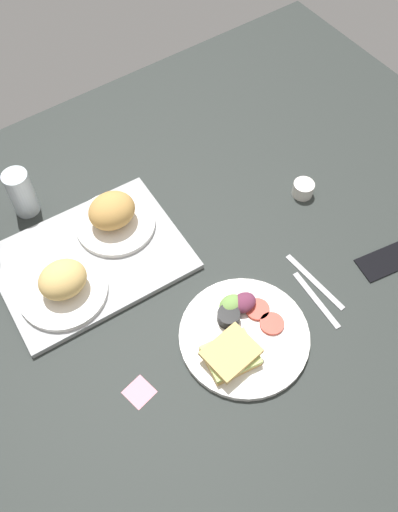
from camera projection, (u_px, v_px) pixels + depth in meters
ground_plane at (199, 280)px, 134.08cm from camera, size 190.00×150.00×3.00cm
serving_tray at (91, 259)px, 134.75cm from camera, size 46.49×35.06×1.60cm
bread_plate_near at (63, 284)px, 126.04cm from camera, size 21.07×21.07×9.16cm
bread_plate_far at (113, 215)px, 136.42cm from camera, size 20.29×20.29×9.58cm
plate_with_salad at (241, 335)px, 122.69cm from camera, size 29.61×29.61×5.40cm
drinking_glass at (21, 193)px, 138.63cm from camera, size 6.50×6.50×13.42cm
espresso_cup at (303, 189)px, 145.46cm from camera, size 5.60×5.60×4.00cm
fork at (316, 300)px, 129.19cm from camera, size 2.65×17.06×0.50cm
knife at (315, 281)px, 131.91cm from camera, size 2.58×19.05×0.50cm
cell_phone at (386, 261)px, 134.97cm from camera, size 15.42×9.56×0.80cm
sticky_note at (139, 392)px, 117.13cm from camera, size 6.62×6.62×0.12cm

